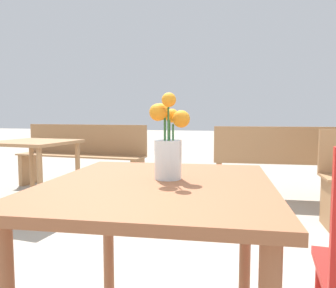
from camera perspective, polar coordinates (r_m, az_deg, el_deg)
table_front at (r=1.16m, az=-1.67°, el=-12.08°), size 0.84×0.94×0.74m
flower_vase at (r=1.16m, az=-0.01°, el=-0.26°), size 0.14×0.14×0.30m
bench_near at (r=4.59m, az=-14.65°, el=-1.46°), size 1.81×0.45×0.85m
bench_middle at (r=3.97m, az=20.53°, el=-2.64°), size 1.74×0.49×0.85m
table_back at (r=3.57m, az=-22.19°, el=-1.51°), size 0.78×0.76×0.72m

